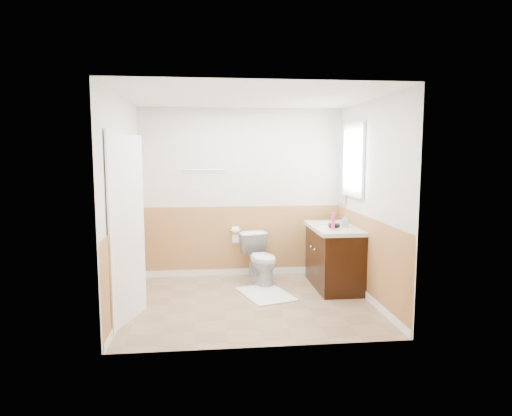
{
  "coord_description": "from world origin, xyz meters",
  "views": [
    {
      "loc": [
        -0.52,
        -5.36,
        1.85
      ],
      "look_at": [
        0.1,
        0.25,
        1.15
      ],
      "focal_mm": 31.5,
      "sensor_mm": 36.0,
      "label": 1
    }
  ],
  "objects": [
    {
      "name": "sink_basin",
      "position": [
        1.21,
        0.68,
        0.86
      ],
      "size": [
        0.36,
        0.36,
        0.02
      ],
      "primitive_type": "cylinder",
      "color": "white",
      "rests_on": "countertop"
    },
    {
      "name": "toilet",
      "position": [
        0.23,
        0.82,
        0.35
      ],
      "size": [
        0.58,
        0.78,
        0.7
      ],
      "primitive_type": "imported",
      "rotation": [
        0.0,
        0.0,
        0.31
      ],
      "color": "silver",
      "rests_on": "floor"
    },
    {
      "name": "mirror_panel",
      "position": [
        1.48,
        1.1,
        1.55
      ],
      "size": [
        0.02,
        0.35,
        0.9
      ],
      "primitive_type": "cube",
      "color": "silver",
      "rests_on": "wall_right"
    },
    {
      "name": "bath_mat",
      "position": [
        0.23,
        0.27,
        0.01
      ],
      "size": [
        0.77,
        0.93,
        0.02
      ],
      "primitive_type": "cube",
      "rotation": [
        0.0,
        0.0,
        0.31
      ],
      "color": "white",
      "rests_on": "floor"
    },
    {
      "name": "hair_dryer_handle",
      "position": [
        1.13,
        0.47,
        0.86
      ],
      "size": [
        0.03,
        0.03,
        0.07
      ],
      "primitive_type": "cylinder",
      "color": "black",
      "rests_on": "countertop"
    },
    {
      "name": "wainscot_back",
      "position": [
        0.0,
        1.29,
        0.5
      ],
      "size": [
        3.0,
        0.0,
        3.0
      ],
      "primitive_type": "plane",
      "rotation": [
        1.57,
        0.0,
        0.0
      ],
      "color": "#BB834B",
      "rests_on": "floor"
    },
    {
      "name": "wall_back",
      "position": [
        0.0,
        1.3,
        1.25
      ],
      "size": [
        3.0,
        0.0,
        3.0
      ],
      "primitive_type": "plane",
      "rotation": [
        1.57,
        0.0,
        0.0
      ],
      "color": "silver",
      "rests_on": "floor"
    },
    {
      "name": "countertop",
      "position": [
        1.2,
        0.53,
        0.83
      ],
      "size": [
        0.6,
        1.15,
        0.05
      ],
      "primitive_type": "cube",
      "color": "silver",
      "rests_on": "vanity_cabinet"
    },
    {
      "name": "towel_bar",
      "position": [
        -0.55,
        1.25,
        1.6
      ],
      "size": [
        0.62,
        0.02,
        0.02
      ],
      "primitive_type": "cylinder",
      "rotation": [
        0.0,
        1.57,
        0.0
      ],
      "color": "silver",
      "rests_on": "wall_back"
    },
    {
      "name": "tp_sheet",
      "position": [
        -0.1,
        1.23,
        0.59
      ],
      "size": [
        0.1,
        0.01,
        0.16
      ],
      "primitive_type": "cube",
      "color": "white",
      "rests_on": "tp_roll"
    },
    {
      "name": "wainscot_front",
      "position": [
        0.0,
        -1.29,
        0.5
      ],
      "size": [
        3.0,
        0.0,
        3.0
      ],
      "primitive_type": "plane",
      "rotation": [
        -1.57,
        0.0,
        0.0
      ],
      "color": "#BB834B",
      "rests_on": "floor"
    },
    {
      "name": "vanity_knob_left",
      "position": [
        0.91,
        0.43,
        0.55
      ],
      "size": [
        0.03,
        0.03,
        0.03
      ],
      "primitive_type": "sphere",
      "color": "silver",
      "rests_on": "vanity_cabinet"
    },
    {
      "name": "wainscot_left",
      "position": [
        -1.49,
        0.0,
        0.5
      ],
      "size": [
        0.0,
        2.6,
        2.6
      ],
      "primitive_type": "plane",
      "rotation": [
        1.57,
        0.0,
        1.57
      ],
      "color": "#BB834B",
      "rests_on": "floor"
    },
    {
      "name": "floor",
      "position": [
        0.0,
        0.0,
        0.0
      ],
      "size": [
        3.0,
        3.0,
        0.0
      ],
      "primitive_type": "plane",
      "color": "#8C7051",
      "rests_on": "ground"
    },
    {
      "name": "door",
      "position": [
        -1.4,
        -0.45,
        1.02
      ],
      "size": [
        0.29,
        0.78,
        2.04
      ],
      "primitive_type": "cube",
      "rotation": [
        0.0,
        0.0,
        -0.31
      ],
      "color": "white",
      "rests_on": "wall_left"
    },
    {
      "name": "ceiling",
      "position": [
        0.0,
        0.0,
        2.5
      ],
      "size": [
        3.0,
        3.0,
        0.0
      ],
      "primitive_type": "plane",
      "rotation": [
        3.14,
        0.0,
        0.0
      ],
      "color": "white",
      "rests_on": "floor"
    },
    {
      "name": "door_knob",
      "position": [
        -1.34,
        -0.12,
        0.95
      ],
      "size": [
        0.06,
        0.06,
        0.06
      ],
      "primitive_type": "sphere",
      "color": "silver",
      "rests_on": "door"
    },
    {
      "name": "tp_roll",
      "position": [
        -0.1,
        1.23,
        0.7
      ],
      "size": [
        0.1,
        0.11,
        0.11
      ],
      "primitive_type": "cylinder",
      "rotation": [
        0.0,
        1.57,
        0.0
      ],
      "color": "white",
      "rests_on": "tp_holder_bar"
    },
    {
      "name": "soap_dispenser",
      "position": [
        1.33,
        0.45,
        0.94
      ],
      "size": [
        0.1,
        0.11,
        0.17
      ],
      "primitive_type": "imported",
      "rotation": [
        0.0,
        0.0,
        -0.43
      ],
      "color": "#9299A5",
      "rests_on": "countertop"
    },
    {
      "name": "faucet",
      "position": [
        1.39,
        0.68,
        0.92
      ],
      "size": [
        0.02,
        0.02,
        0.14
      ],
      "primitive_type": "cylinder",
      "color": "silver",
      "rests_on": "countertop"
    },
    {
      "name": "wall_front",
      "position": [
        0.0,
        -1.3,
        1.25
      ],
      "size": [
        3.0,
        0.0,
        3.0
      ],
      "primitive_type": "plane",
      "rotation": [
        -1.57,
        0.0,
        0.0
      ],
      "color": "silver",
      "rests_on": "floor"
    },
    {
      "name": "door_frame",
      "position": [
        -1.48,
        -0.45,
        1.03
      ],
      "size": [
        0.02,
        0.92,
        2.1
      ],
      "primitive_type": "cube",
      "color": "white",
      "rests_on": "wall_left"
    },
    {
      "name": "vanity_knob_right",
      "position": [
        0.91,
        0.63,
        0.55
      ],
      "size": [
        0.03,
        0.03,
        0.03
      ],
      "primitive_type": "sphere",
      "color": "silver",
      "rests_on": "vanity_cabinet"
    },
    {
      "name": "vanity_cabinet",
      "position": [
        1.21,
        0.53,
        0.4
      ],
      "size": [
        0.55,
        1.1,
        0.8
      ],
      "primitive_type": "cube",
      "color": "black",
      "rests_on": "floor"
    },
    {
      "name": "wall_left",
      "position": [
        -1.5,
        0.0,
        1.25
      ],
      "size": [
        0.0,
        3.0,
        3.0
      ],
      "primitive_type": "plane",
      "rotation": [
        1.57,
        0.0,
        1.57
      ],
      "color": "silver",
      "rests_on": "floor"
    },
    {
      "name": "lotion_bottle",
      "position": [
        1.11,
        0.27,
        0.96
      ],
      "size": [
        0.05,
        0.05,
        0.22
      ],
      "primitive_type": "cylinder",
      "color": "#D23668",
      "rests_on": "countertop"
    },
    {
      "name": "window_glass",
      "position": [
        1.49,
        0.59,
        1.75
      ],
      "size": [
        0.01,
        0.7,
        0.9
      ],
      "primitive_type": "cube",
      "color": "white",
      "rests_on": "wall_right"
    },
    {
      "name": "window_frame",
      "position": [
        1.47,
        0.59,
        1.75
      ],
      "size": [
        0.04,
        0.8,
        1.0
      ],
      "primitive_type": "cube",
      "color": "white",
      "rests_on": "wall_right"
    },
    {
      "name": "wall_right",
      "position": [
        1.5,
        0.0,
        1.25
      ],
      "size": [
        0.0,
        3.0,
        3.0
      ],
      "primitive_type": "plane",
      "rotation": [
        1.57,
        0.0,
        -1.57
      ],
      "color": "silver",
      "rests_on": "floor"
    },
    {
      "name": "wainscot_right",
      "position": [
        1.49,
        0.0,
        0.5
      ],
      "size": [
        0.0,
        2.6,
        2.6
      ],
      "primitive_type": "plane",
      "rotation": [
        1.57,
        0.0,
        -1.57
      ],
      "color": "#BB834B",
      "rests_on": "floor"
    },
    {
      "name": "tp_holder_bar",
      "position": [
        -0.1,
        1.23,
        0.7
      ],
      "size": [
        0.14,
        0.02,
        0.02
      ],
      "primitive_type": "cylinder",
      "rotation": [
        0.0,
        1.57,
        0.0
      ],
      "color": "silver",
      "rests_on": "wall_back"
    },
    {
      "name": "hair_dryer_body",
      "position": [
        1.16,
        0.39,
        0.89
      ],
      "size": [
        0.14,
        0.07,
        0.07
      ],
      "primitive_type": "cylinder",
      "rotation": [
        0.0,
        1.57,
        0.0
      ],
      "color": "black",
      "rests_on": "countertop"
    }
  ]
}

